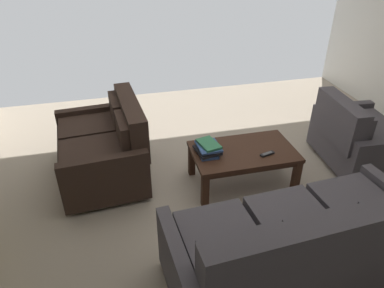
{
  "coord_description": "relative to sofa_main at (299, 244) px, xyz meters",
  "views": [
    {
      "loc": [
        1.07,
        2.68,
        2.41
      ],
      "look_at": [
        0.42,
        0.04,
        0.76
      ],
      "focal_mm": 33.33,
      "sensor_mm": 36.0,
      "label": 1
    }
  ],
  "objects": [
    {
      "name": "loveseat_near",
      "position": [
        1.36,
        -1.78,
        -0.01
      ],
      "size": [
        0.97,
        1.31,
        0.87
      ],
      "color": "black",
      "rests_on": "ground"
    },
    {
      "name": "sofa_main",
      "position": [
        0.0,
        0.0,
        0.0
      ],
      "size": [
        2.01,
        0.95,
        0.87
      ],
      "color": "black",
      "rests_on": "ground"
    },
    {
      "name": "book_stack",
      "position": [
        0.33,
        -1.32,
        0.1
      ],
      "size": [
        0.26,
        0.31,
        0.12
      ],
      "color": "#385693",
      "rests_on": "coffee_table"
    },
    {
      "name": "tv_remote",
      "position": [
        -0.25,
        -1.14,
        0.05
      ],
      "size": [
        0.17,
        0.09,
        0.02
      ],
      "color": "black",
      "rests_on": "coffee_table"
    },
    {
      "name": "ground_plane",
      "position": [
        0.16,
        -1.03,
        -0.38
      ],
      "size": [
        5.77,
        5.85,
        0.01
      ],
      "primitive_type": "cube",
      "color": "tan"
    },
    {
      "name": "armchair_side",
      "position": [
        -1.43,
        -1.31,
        -0.02
      ],
      "size": [
        0.85,
        1.05,
        0.84
      ],
      "color": "black",
      "rests_on": "ground"
    },
    {
      "name": "coffee_table",
      "position": [
        -0.05,
        -1.28,
        -0.02
      ],
      "size": [
        1.08,
        0.65,
        0.42
      ],
      "color": "#3D2316",
      "rests_on": "ground"
    }
  ]
}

